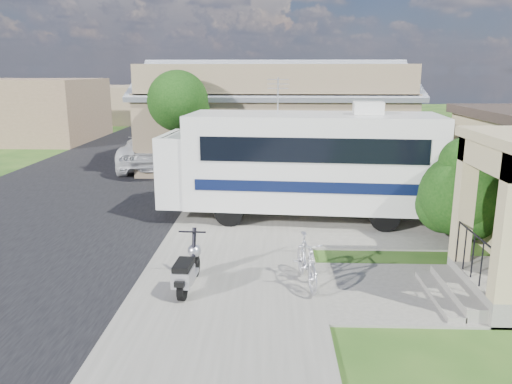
{
  "coord_description": "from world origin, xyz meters",
  "views": [
    {
      "loc": [
        -0.04,
        -10.77,
        4.54
      ],
      "look_at": [
        -0.5,
        2.5,
        1.3
      ],
      "focal_mm": 35.0,
      "sensor_mm": 36.0,
      "label": 1
    }
  ],
  "objects_px": {
    "motorhome": "(302,161)",
    "garden_hose": "(445,275)",
    "shrub": "(463,191)",
    "scooter": "(187,270)",
    "pickup_truck": "(152,150)",
    "bicycle": "(307,263)",
    "van": "(174,131)"
  },
  "relations": [
    {
      "from": "motorhome",
      "to": "garden_hose",
      "type": "height_order",
      "value": "motorhome"
    },
    {
      "from": "pickup_truck",
      "to": "scooter",
      "type": "bearing_deg",
      "value": 97.1
    },
    {
      "from": "scooter",
      "to": "bicycle",
      "type": "bearing_deg",
      "value": 11.89
    },
    {
      "from": "motorhome",
      "to": "van",
      "type": "distance_m",
      "value": 17.08
    },
    {
      "from": "bicycle",
      "to": "van",
      "type": "bearing_deg",
      "value": 99.28
    },
    {
      "from": "motorhome",
      "to": "van",
      "type": "xyz_separation_m",
      "value": [
        -7.06,
        15.52,
        -0.97
      ]
    },
    {
      "from": "motorhome",
      "to": "van",
      "type": "height_order",
      "value": "motorhome"
    },
    {
      "from": "scooter",
      "to": "van",
      "type": "relative_size",
      "value": 0.29
    },
    {
      "from": "shrub",
      "to": "pickup_truck",
      "type": "xyz_separation_m",
      "value": [
        -10.74,
        10.77,
        -0.64
      ]
    },
    {
      "from": "shrub",
      "to": "pickup_truck",
      "type": "distance_m",
      "value": 15.22
    },
    {
      "from": "shrub",
      "to": "scooter",
      "type": "bearing_deg",
      "value": -155.0
    },
    {
      "from": "shrub",
      "to": "scooter",
      "type": "xyz_separation_m",
      "value": [
        -6.71,
        -3.13,
        -0.98
      ]
    },
    {
      "from": "garden_hose",
      "to": "bicycle",
      "type": "bearing_deg",
      "value": -170.11
    },
    {
      "from": "motorhome",
      "to": "van",
      "type": "relative_size",
      "value": 1.42
    },
    {
      "from": "garden_hose",
      "to": "pickup_truck",
      "type": "bearing_deg",
      "value": 126.74
    },
    {
      "from": "bicycle",
      "to": "van",
      "type": "xyz_separation_m",
      "value": [
        -6.91,
        20.68,
        0.34
      ]
    },
    {
      "from": "motorhome",
      "to": "bicycle",
      "type": "bearing_deg",
      "value": -87.26
    },
    {
      "from": "shrub",
      "to": "garden_hose",
      "type": "relative_size",
      "value": 8.39
    },
    {
      "from": "motorhome",
      "to": "pickup_truck",
      "type": "distance_m",
      "value": 10.75
    },
    {
      "from": "motorhome",
      "to": "pickup_truck",
      "type": "height_order",
      "value": "motorhome"
    },
    {
      "from": "bicycle",
      "to": "pickup_truck",
      "type": "distance_m",
      "value": 15.02
    },
    {
      "from": "van",
      "to": "garden_hose",
      "type": "bearing_deg",
      "value": -55.65
    },
    {
      "from": "motorhome",
      "to": "bicycle",
      "type": "relative_size",
      "value": 4.76
    },
    {
      "from": "bicycle",
      "to": "motorhome",
      "type": "bearing_deg",
      "value": 79.18
    },
    {
      "from": "motorhome",
      "to": "garden_hose",
      "type": "bearing_deg",
      "value": -52.48
    },
    {
      "from": "pickup_truck",
      "to": "van",
      "type": "relative_size",
      "value": 1.01
    },
    {
      "from": "pickup_truck",
      "to": "motorhome",
      "type": "bearing_deg",
      "value": 119.51
    },
    {
      "from": "scooter",
      "to": "garden_hose",
      "type": "distance_m",
      "value": 5.75
    },
    {
      "from": "shrub",
      "to": "van",
      "type": "height_order",
      "value": "shrub"
    },
    {
      "from": "bicycle",
      "to": "scooter",
      "type": "bearing_deg",
      "value": 179.35
    },
    {
      "from": "van",
      "to": "garden_hose",
      "type": "xyz_separation_m",
      "value": [
        10.06,
        -20.13,
        -0.8
      ]
    },
    {
      "from": "shrub",
      "to": "scooter",
      "type": "distance_m",
      "value": 7.47
    }
  ]
}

